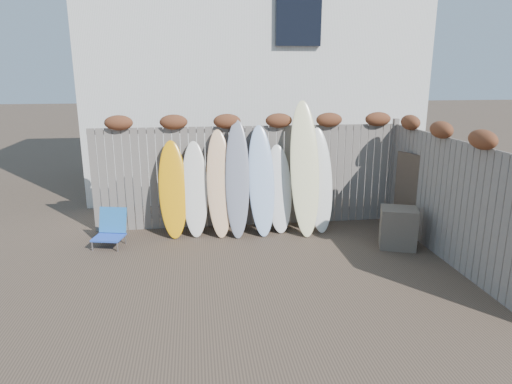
{
  "coord_description": "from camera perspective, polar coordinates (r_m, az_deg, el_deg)",
  "views": [
    {
      "loc": [
        -1.02,
        -6.34,
        3.02
      ],
      "look_at": [
        0.0,
        1.2,
        1.0
      ],
      "focal_mm": 32.0,
      "sensor_mm": 36.0,
      "label": 1
    }
  ],
  "objects": [
    {
      "name": "lattice_panel",
      "position": [
        8.92,
        19.37,
        -0.56
      ],
      "size": [
        0.4,
        0.99,
        1.55
      ],
      "primitive_type": "cube",
      "rotation": [
        0.0,
        0.0,
        0.35
      ],
      "color": "brown",
      "rests_on": "ground"
    },
    {
      "name": "wooden_crate",
      "position": [
        8.42,
        17.34,
        -4.29
      ],
      "size": [
        0.75,
        0.69,
        0.71
      ],
      "primitive_type": "cube",
      "rotation": [
        0.0,
        0.0,
        -0.35
      ],
      "color": "#716755",
      "rests_on": "ground"
    },
    {
      "name": "surfboard_7",
      "position": [
        8.9,
        7.94,
        1.52
      ],
      "size": [
        0.51,
        0.7,
        1.97
      ],
      "primitive_type": "ellipsoid",
      "rotation": [
        -0.31,
        0.0,
        -0.0
      ],
      "color": "silver",
      "rests_on": "ground"
    },
    {
      "name": "right_fence",
      "position": [
        7.94,
        22.93,
        -0.0
      ],
      "size": [
        0.28,
        4.4,
        2.24
      ],
      "color": "slate",
      "rests_on": "ground"
    },
    {
      "name": "surfboard_3",
      "position": [
        8.53,
        -2.34,
        1.68
      ],
      "size": [
        0.52,
        0.8,
        2.15
      ],
      "primitive_type": "ellipsoid",
      "rotation": [
        -0.31,
        0.0,
        -0.09
      ],
      "color": "gray",
      "rests_on": "ground"
    },
    {
      "name": "surfboard_0",
      "position": [
        8.64,
        -10.35,
        0.34
      ],
      "size": [
        0.56,
        0.67,
        1.78
      ],
      "primitive_type": "ellipsoid",
      "rotation": [
        -0.31,
        0.0,
        0.06
      ],
      "color": "orange",
      "rests_on": "ground"
    },
    {
      "name": "surfboard_1",
      "position": [
        8.65,
        -7.64,
        0.38
      ],
      "size": [
        0.49,
        0.63,
        1.75
      ],
      "primitive_type": "ellipsoid",
      "rotation": [
        -0.31,
        0.0,
        0.01
      ],
      "color": "silver",
      "rests_on": "ground"
    },
    {
      "name": "surfboard_5",
      "position": [
        8.79,
        2.88,
        0.42
      ],
      "size": [
        0.51,
        0.61,
        1.66
      ],
      "primitive_type": "ellipsoid",
      "rotation": [
        -0.31,
        0.0,
        0.02
      ],
      "color": "silver",
      "rests_on": "ground"
    },
    {
      "name": "surfboard_6",
      "position": [
        8.66,
        6.11,
        2.97
      ],
      "size": [
        0.58,
        0.89,
        2.49
      ],
      "primitive_type": "ellipsoid",
      "rotation": [
        -0.31,
        0.0,
        -0.04
      ],
      "color": "#F7F1B0",
      "rests_on": "ground"
    },
    {
      "name": "surfboard_2",
      "position": [
        8.57,
        -4.58,
        1.09
      ],
      "size": [
        0.49,
        0.71,
        1.97
      ],
      "primitive_type": "ellipsoid",
      "rotation": [
        -0.31,
        0.0,
        0.02
      ],
      "color": "#FACE7F",
      "rests_on": "ground"
    },
    {
      "name": "house",
      "position": [
        12.93,
        -0.98,
        15.68
      ],
      "size": [
        8.5,
        5.5,
        6.33
      ],
      "color": "silver",
      "rests_on": "ground"
    },
    {
      "name": "surfboard_4",
      "position": [
        8.61,
        0.68,
        1.44
      ],
      "size": [
        0.51,
        0.73,
        2.04
      ],
      "primitive_type": "ellipsoid",
      "rotation": [
        -0.31,
        0.0,
        0.02
      ],
      "color": "#A0BDEA",
      "rests_on": "ground"
    },
    {
      "name": "ground",
      "position": [
        7.1,
        1.32,
        -10.33
      ],
      "size": [
        80.0,
        80.0,
        0.0
      ],
      "primitive_type": "plane",
      "color": "#493A2D"
    },
    {
      "name": "back_fence",
      "position": [
        8.99,
        -0.64,
        3.09
      ],
      "size": [
        6.05,
        0.28,
        2.24
      ],
      "color": "slate",
      "rests_on": "ground"
    },
    {
      "name": "beach_chair",
      "position": [
        8.54,
        -17.69,
        -4.39
      ],
      "size": [
        0.6,
        0.63,
        0.66
      ],
      "color": "blue",
      "rests_on": "ground"
    }
  ]
}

